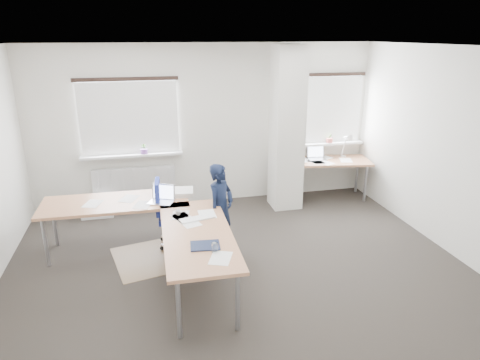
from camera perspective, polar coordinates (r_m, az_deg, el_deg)
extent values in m
plane|color=#292521|center=(5.77, -0.21, -11.66)|extent=(6.00, 6.00, 0.00)
cube|color=silver|center=(7.58, -4.51, 7.20)|extent=(6.00, 0.04, 2.80)
cube|color=silver|center=(3.01, 10.76, -12.14)|extent=(6.00, 0.04, 2.80)
cube|color=silver|center=(6.53, 26.40, 3.34)|extent=(0.04, 5.00, 2.80)
cube|color=white|center=(4.97, -0.25, 17.37)|extent=(6.00, 5.00, 0.04)
cube|color=silver|center=(7.37, 6.28, 6.72)|extent=(0.50, 0.50, 2.78)
cube|color=white|center=(7.43, -14.56, 7.99)|extent=(1.60, 0.04, 1.20)
cube|color=white|center=(7.39, -14.56, 7.93)|extent=(1.60, 0.02, 1.20)
cube|color=white|center=(7.50, -14.17, 3.25)|extent=(1.70, 0.20, 0.04)
cube|color=white|center=(8.18, 11.84, 9.15)|extent=(1.20, 0.04, 1.20)
cube|color=white|center=(8.14, 11.95, 9.10)|extent=(1.20, 0.02, 1.20)
cube|color=white|center=(8.24, 11.75, 4.82)|extent=(1.30, 0.20, 0.04)
cube|color=white|center=(7.68, -13.86, -0.52)|extent=(1.40, 0.10, 0.60)
cylinder|color=#73418F|center=(7.46, -12.68, 3.76)|extent=(0.12, 0.12, 0.08)
imported|color=#39692A|center=(7.45, -12.70, 4.08)|extent=(0.09, 0.06, 0.17)
cylinder|color=#AF4C43|center=(8.21, 11.83, 5.19)|extent=(0.12, 0.12, 0.08)
imported|color=#39692A|center=(8.20, 11.85, 5.48)|extent=(0.09, 0.07, 0.17)
cube|color=brown|center=(6.14, -10.57, -9.93)|extent=(1.40, 1.25, 0.01)
cube|color=white|center=(7.66, -18.47, -3.36)|extent=(0.52, 0.37, 0.31)
cube|color=#A26745|center=(6.19, -16.28, -2.93)|extent=(2.02, 0.84, 0.04)
cube|color=#A26745|center=(5.09, -5.75, -7.12)|extent=(0.84, 2.02, 0.04)
cylinder|color=gray|center=(6.21, -24.50, -7.57)|extent=(0.05, 0.05, 0.69)
cylinder|color=gray|center=(6.74, -23.51, -5.34)|extent=(0.05, 0.05, 0.69)
cylinder|color=gray|center=(6.59, -8.01, -4.39)|extent=(0.05, 0.05, 0.69)
cylinder|color=gray|center=(4.48, -8.19, -16.62)|extent=(0.05, 0.05, 0.69)
cylinder|color=gray|center=(4.54, -0.32, -15.86)|extent=(0.05, 0.05, 0.69)
cylinder|color=gray|center=(6.08, -3.79, -6.31)|extent=(0.05, 0.05, 0.69)
cube|color=#B7B7BC|center=(5.99, -10.49, -2.93)|extent=(0.40, 0.35, 0.01)
cube|color=#B7B7BC|center=(6.05, -10.16, -1.55)|extent=(0.32, 0.18, 0.22)
cube|color=silver|center=(6.05, -10.16, -1.55)|extent=(0.28, 0.15, 0.19)
cube|color=white|center=(5.41, -5.72, -5.14)|extent=(0.46, 0.24, 0.02)
cube|color=#131B35|center=(4.75, -4.67, -8.70)|extent=(0.34, 0.27, 0.01)
cube|color=beige|center=(6.23, -8.35, -1.65)|extent=(0.49, 0.37, 0.07)
imported|color=white|center=(5.55, -8.24, -4.33)|extent=(0.08, 0.08, 0.07)
cylinder|color=silver|center=(4.61, -3.38, -8.99)|extent=(0.07, 0.07, 0.10)
cube|color=#A26745|center=(8.07, 12.03, 2.51)|extent=(1.50, 0.93, 0.04)
cylinder|color=gray|center=(7.81, 8.05, -0.61)|extent=(0.05, 0.05, 0.69)
cylinder|color=gray|center=(8.13, 16.38, -0.44)|extent=(0.05, 0.05, 0.69)
cylinder|color=gray|center=(8.28, 7.41, 0.54)|extent=(0.05, 0.05, 0.69)
cylinder|color=gray|center=(8.58, 15.32, 0.67)|extent=(0.05, 0.05, 0.69)
cube|color=#B7B7BC|center=(8.03, 10.24, 2.76)|extent=(0.34, 0.25, 0.01)
cube|color=#B7B7BC|center=(8.11, 10.03, 3.75)|extent=(0.33, 0.07, 0.22)
cube|color=silver|center=(8.11, 10.03, 3.75)|extent=(0.29, 0.05, 0.19)
cylinder|color=white|center=(8.32, 13.59, 3.10)|extent=(0.10, 0.10, 0.02)
cylinder|color=white|center=(8.27, 13.69, 4.37)|extent=(0.02, 0.16, 0.38)
cylinder|color=white|center=(8.11, 14.18, 5.66)|extent=(0.02, 0.29, 0.13)
cone|color=white|center=(8.00, 14.62, 5.28)|extent=(0.14, 0.16, 0.17)
cube|color=navy|center=(6.23, -8.69, -4.91)|extent=(0.48, 0.48, 0.08)
cube|color=navy|center=(6.12, -10.89, -2.22)|extent=(0.09, 0.39, 0.48)
cylinder|color=silver|center=(6.31, -8.61, -6.42)|extent=(0.06, 0.06, 0.32)
cylinder|color=black|center=(6.40, -6.26, -8.14)|extent=(0.06, 0.03, 0.06)
cylinder|color=black|center=(6.61, -7.84, -7.28)|extent=(0.05, 0.06, 0.06)
cylinder|color=black|center=(6.54, -10.28, -7.73)|extent=(0.06, 0.06, 0.06)
cylinder|color=black|center=(6.28, -10.36, -8.92)|extent=(0.06, 0.05, 0.06)
cylinder|color=black|center=(6.19, -7.79, -9.20)|extent=(0.04, 0.06, 0.06)
imported|color=black|center=(5.90, -2.57, -3.92)|extent=(0.55, 0.55, 1.29)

